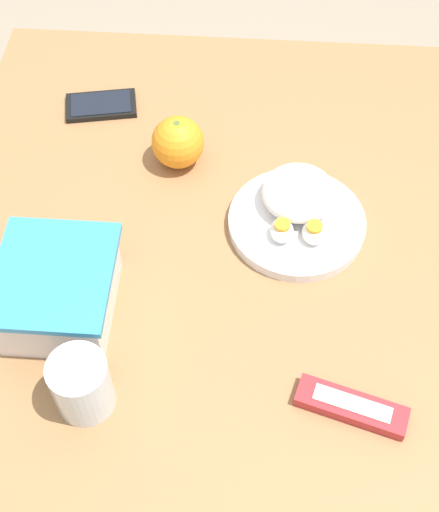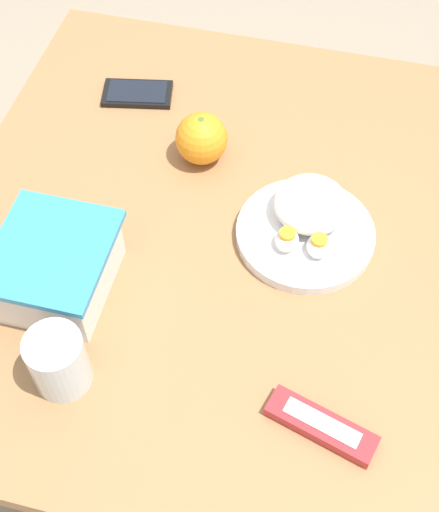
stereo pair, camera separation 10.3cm
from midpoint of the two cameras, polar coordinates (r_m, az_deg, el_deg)
name	(u,v)px [view 1 (the left image)]	position (r m, az deg, el deg)	size (l,w,h in m)	color
ground_plane	(222,414)	(1.72, -1.54, -12.69)	(10.00, 10.00, 0.00)	gray
table	(223,265)	(1.17, -2.20, -0.91)	(0.93, 0.88, 0.71)	#996B42
food_container	(59,293)	(1.02, -15.55, -3.07)	(0.18, 0.16, 0.09)	white
orange_fruit	(178,142)	(1.16, -5.91, 8.89)	(0.09, 0.09, 0.09)	orange
rice_plate	(298,210)	(1.09, 3.59, 3.48)	(0.21, 0.21, 0.07)	white
candy_bar	(351,407)	(0.94, 7.40, -12.10)	(0.08, 0.15, 0.02)	#B7282D
cell_phone	(101,105)	(1.30, -11.74, 11.59)	(0.09, 0.13, 0.01)	black
drinking_glass	(82,385)	(0.93, -14.14, -10.21)	(0.08, 0.08, 0.09)	silver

